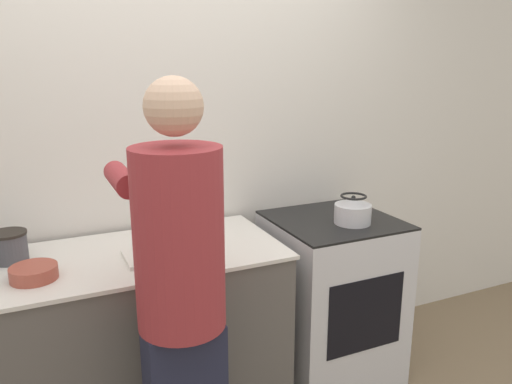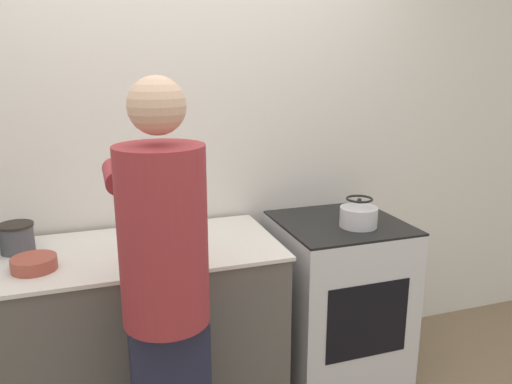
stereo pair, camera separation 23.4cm
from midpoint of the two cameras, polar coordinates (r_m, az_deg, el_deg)
name	(u,v)px [view 1 (the left image)]	position (r m, az deg, el deg)	size (l,w,h in m)	color
wall_back	(164,147)	(2.68, -12.95, 5.03)	(8.00, 0.05, 2.60)	silver
counter	(118,345)	(2.55, -18.20, -16.40)	(1.55, 0.68, 0.89)	#5B5651
oven	(331,297)	(2.86, 6.22, -11.85)	(0.64, 0.63, 0.91)	silver
person	(180,292)	(1.89, -12.25, -11.14)	(0.36, 0.60, 1.69)	#202337
cutting_board	(158,255)	(2.30, -14.09, -7.08)	(0.29, 0.22, 0.02)	silver
knife	(158,254)	(2.27, -14.03, -6.98)	(0.20, 0.09, 0.01)	silver
kettle	(353,211)	(2.62, 8.52, -2.25)	(0.19, 0.19, 0.15)	silver
bowl_prep	(34,273)	(2.24, -26.87, -8.29)	(0.18, 0.18, 0.06)	#9E4738
canister_jar	(9,247)	(2.47, -28.88, -5.53)	(0.16, 0.16, 0.13)	#4C4C51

